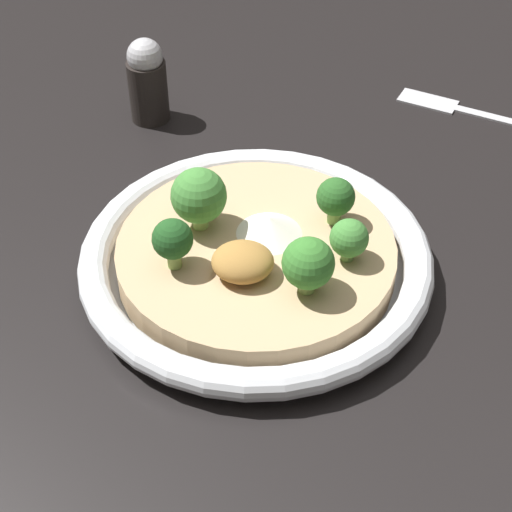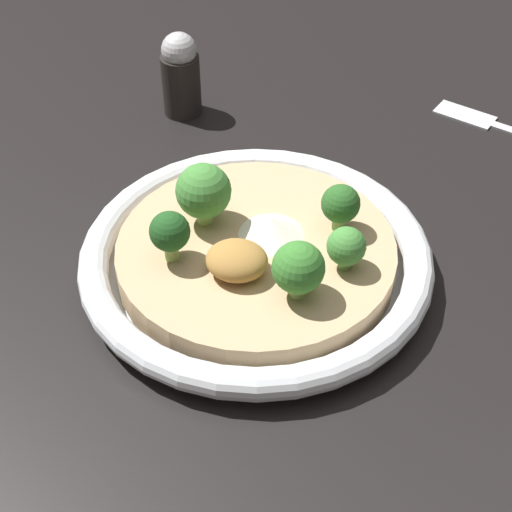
{
  "view_description": "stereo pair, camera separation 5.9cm",
  "coord_description": "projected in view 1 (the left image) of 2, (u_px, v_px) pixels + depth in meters",
  "views": [
    {
      "loc": [
        -0.02,
        0.43,
        0.41
      ],
      "look_at": [
        0.0,
        0.0,
        0.02
      ],
      "focal_mm": 55.0,
      "sensor_mm": 36.0,
      "label": 1
    },
    {
      "loc": [
        -0.08,
        0.43,
        0.41
      ],
      "look_at": [
        0.0,
        0.0,
        0.02
      ],
      "focal_mm": 55.0,
      "sensor_mm": 36.0,
      "label": 2
    }
  ],
  "objects": [
    {
      "name": "ground_plane",
      "position": [
        256.0,
        273.0,
        0.6
      ],
      "size": [
        6.0,
        6.0,
        0.0
      ],
      "primitive_type": "plane",
      "color": "black"
    },
    {
      "name": "risotto_bowl",
      "position": [
        256.0,
        258.0,
        0.59
      ],
      "size": [
        0.27,
        0.27,
        0.03
      ],
      "color": "silver",
      "rests_on": "ground_plane"
    },
    {
      "name": "cheese_sprinkle",
      "position": [
        269.0,
        225.0,
        0.58
      ],
      "size": [
        0.05,
        0.05,
        0.02
      ],
      "color": "white",
      "rests_on": "risotto_bowl"
    },
    {
      "name": "crispy_onion_garnish",
      "position": [
        243.0,
        262.0,
        0.55
      ],
      "size": [
        0.04,
        0.04,
        0.02
      ],
      "color": "#A37538",
      "rests_on": "risotto_bowl"
    },
    {
      "name": "broccoli_right",
      "position": [
        173.0,
        240.0,
        0.55
      ],
      "size": [
        0.03,
        0.03,
        0.04
      ],
      "color": "#84A856",
      "rests_on": "risotto_bowl"
    },
    {
      "name": "broccoli_back",
      "position": [
        308.0,
        264.0,
        0.53
      ],
      "size": [
        0.04,
        0.04,
        0.04
      ],
      "color": "#84A856",
      "rests_on": "risotto_bowl"
    },
    {
      "name": "broccoli_front_right",
      "position": [
        199.0,
        196.0,
        0.58
      ],
      "size": [
        0.04,
        0.04,
        0.05
      ],
      "color": "#84A856",
      "rests_on": "risotto_bowl"
    },
    {
      "name": "broccoli_left",
      "position": [
        336.0,
        198.0,
        0.58
      ],
      "size": [
        0.03,
        0.03,
        0.04
      ],
      "color": "#759E4C",
      "rests_on": "risotto_bowl"
    },
    {
      "name": "broccoli_back_left",
      "position": [
        349.0,
        239.0,
        0.56
      ],
      "size": [
        0.03,
        0.03,
        0.03
      ],
      "color": "#668E47",
      "rests_on": "risotto_bowl"
    },
    {
      "name": "fork_utensil",
      "position": [
        472.0,
        111.0,
        0.77
      ],
      "size": [
        0.18,
        0.09,
        0.0
      ],
      "rotation": [
        0.0,
        0.0,
        -0.42
      ],
      "color": "#B7B7BC",
      "rests_on": "ground_plane"
    },
    {
      "name": "pepper_shaker",
      "position": [
        147.0,
        80.0,
        0.73
      ],
      "size": [
        0.04,
        0.04,
        0.08
      ],
      "color": "black",
      "rests_on": "ground_plane"
    }
  ]
}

